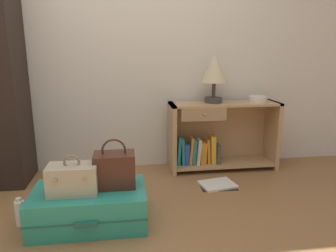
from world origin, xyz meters
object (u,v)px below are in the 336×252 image
(table_lamp, at_px, (214,70))
(suitcase_large, at_px, (90,206))
(bottle, at_px, (20,213))
(train_case, at_px, (73,179))
(bookshelf, at_px, (218,136))
(bowl, at_px, (257,99))
(handbag, at_px, (115,169))
(open_book_on_floor, at_px, (217,185))

(table_lamp, xyz_separation_m, suitcase_large, (-1.11, -0.90, -0.86))
(table_lamp, xyz_separation_m, bottle, (-1.57, -0.87, -0.89))
(table_lamp, height_order, train_case, table_lamp)
(bookshelf, bearing_deg, bowl, -6.98)
(bottle, bearing_deg, handbag, -0.02)
(table_lamp, relative_size, suitcase_large, 0.62)
(bookshelf, relative_size, bottle, 5.33)
(bookshelf, xyz_separation_m, bowl, (0.37, -0.05, 0.37))
(suitcase_large, relative_size, train_case, 2.41)
(suitcase_large, bearing_deg, bookshelf, 37.90)
(table_lamp, distance_m, handbag, 1.41)
(table_lamp, bearing_deg, suitcase_large, -140.79)
(handbag, bearing_deg, table_lamp, 43.02)
(train_case, relative_size, open_book_on_floor, 0.95)
(bottle, distance_m, open_book_on_floor, 1.58)
(table_lamp, relative_size, train_case, 1.49)
(suitcase_large, height_order, handbag, handbag)
(bookshelf, distance_m, train_case, 1.58)
(suitcase_large, bearing_deg, bottle, 175.82)
(handbag, bearing_deg, bottle, 179.98)
(suitcase_large, relative_size, open_book_on_floor, 2.28)
(table_lamp, xyz_separation_m, handbag, (-0.93, -0.87, -0.61))
(open_book_on_floor, bearing_deg, table_lamp, 81.92)
(table_lamp, bearing_deg, train_case, -141.93)
(bookshelf, distance_m, bowl, 0.52)
(table_lamp, height_order, bowl, table_lamp)
(table_lamp, bearing_deg, open_book_on_floor, -98.08)
(open_book_on_floor, bearing_deg, handbag, -152.97)
(bookshelf, distance_m, open_book_on_floor, 0.55)
(bookshelf, distance_m, suitcase_large, 1.50)
(suitcase_large, relative_size, handbag, 2.26)
(table_lamp, relative_size, bowl, 2.68)
(suitcase_large, height_order, train_case, train_case)
(train_case, bearing_deg, open_book_on_floor, 24.31)
(train_case, distance_m, bottle, 0.46)
(bowl, height_order, suitcase_large, bowl)
(bottle, height_order, open_book_on_floor, bottle)
(table_lamp, distance_m, suitcase_large, 1.67)
(train_case, bearing_deg, bookshelf, 36.88)
(bowl, xyz_separation_m, bottle, (-2.00, -0.83, -0.61))
(train_case, bearing_deg, table_lamp, 38.07)
(bowl, relative_size, handbag, 0.52)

